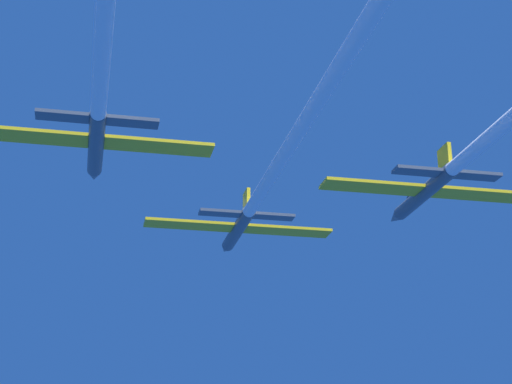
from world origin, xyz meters
TOP-DOWN VIEW (x-y plane):
  - jet_lead at (0.05, -19.51)m, footprint 21.03×67.71m
  - jet_left_wing at (-16.19, -38.12)m, footprint 21.03×70.29m

SIDE VIEW (x-z plane):
  - jet_lead at x=0.05m, z-range -2.43..1.05m
  - jet_left_wing at x=-16.19m, z-range -0.73..2.75m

